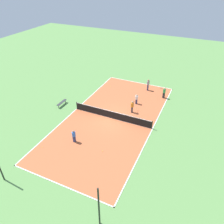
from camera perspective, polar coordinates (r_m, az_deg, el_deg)
ground_plane at (r=25.82m, az=-0.00°, el=-1.66°), size 80.00×80.00×0.00m
court_surface at (r=25.82m, az=-0.00°, el=-1.64°), size 9.94×20.85×0.02m
tennis_net at (r=25.51m, az=-0.00°, el=-0.67°), size 9.74×0.10×1.02m
bench at (r=28.81m, az=-12.99°, el=2.41°), size 0.36×1.76×0.45m
player_far_green at (r=30.28m, az=13.45°, el=5.10°), size 0.96×0.80×1.56m
player_center_orange at (r=26.49m, az=5.30°, el=1.59°), size 0.45×0.97×1.59m
player_near_blue at (r=22.37m, az=-9.94°, el=-6.05°), size 0.41×0.41×1.43m
player_far_white at (r=28.36m, az=6.44°, el=3.51°), size 0.45×0.45×1.37m
player_baseline_gray at (r=31.81m, az=9.40°, el=7.21°), size 0.46×0.46×1.70m
tennis_ball_right_alley at (r=22.97m, az=-17.80°, el=-8.70°), size 0.07×0.07×0.07m
tennis_ball_midcourt at (r=32.90m, az=-0.42°, el=6.78°), size 0.07×0.07×0.07m
tennis_ball_far_baseline at (r=21.51m, az=-2.50°, el=-10.13°), size 0.07×0.07×0.07m
tennis_ball_near_net at (r=33.02m, az=9.43°, el=6.41°), size 0.07×0.07×0.07m
fence_post_back_left at (r=15.50m, az=-3.45°, el=-23.58°), size 0.12×0.12×3.82m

